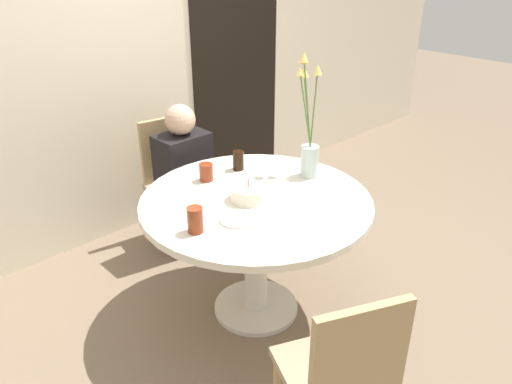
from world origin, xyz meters
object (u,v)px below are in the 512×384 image
flower_vase (309,137)px  drink_glass_2 (195,220)px  chair_left_flank (174,175)px  person_guest (185,184)px  chair_far_back (342,372)px  side_plate (238,219)px  drink_glass_0 (238,160)px  drink_glass_1 (206,172)px  birthday_cake (248,193)px

flower_vase → drink_glass_2: flower_vase is taller
chair_left_flank → person_guest: size_ratio=0.85×
chair_left_flank → drink_glass_2: 1.26m
chair_far_back → flower_vase: size_ratio=1.26×
side_plate → drink_glass_0: 0.62m
drink_glass_0 → drink_glass_1: bearing=177.3°
chair_left_flank → drink_glass_2: bearing=-110.6°
chair_far_back → drink_glass_0: size_ratio=7.68×
chair_left_flank → chair_far_back: size_ratio=1.00×
drink_glass_0 → drink_glass_1: size_ratio=1.14×
birthday_cake → person_guest: person_guest is taller
chair_left_flank → drink_glass_1: chair_left_flank is taller
drink_glass_2 → person_guest: bearing=57.5°
drink_glass_1 → person_guest: size_ratio=0.10×
drink_glass_2 → person_guest: size_ratio=0.12×
flower_vase → birthday_cake: bearing=-180.0°
flower_vase → drink_glass_1: (-0.48, 0.35, -0.19)m
chair_left_flank → chair_far_back: bearing=-97.8°
birthday_cake → side_plate: 0.22m
drink_glass_1 → flower_vase: bearing=-35.5°
chair_far_back → drink_glass_2: 0.94m
flower_vase → drink_glass_0: flower_vase is taller
chair_left_flank → drink_glass_0: 0.73m
chair_left_flank → drink_glass_2: size_ratio=6.98×
birthday_cake → drink_glass_2: drink_glass_2 is taller
chair_left_flank → drink_glass_1: bearing=-98.9°
flower_vase → side_plate: 0.71m
drink_glass_2 → drink_glass_1: bearing=46.5°
chair_left_flank → chair_far_back: same height
birthday_cake → person_guest: (0.17, 0.84, -0.29)m
chair_left_flank → birthday_cake: bearing=-92.3°
chair_left_flank → person_guest: bearing=-90.0°
drink_glass_0 → drink_glass_2: drink_glass_2 is taller
drink_glass_1 → drink_glass_2: size_ratio=0.79×
chair_left_flank → flower_vase: (0.28, -0.99, 0.49)m
side_plate → drink_glass_2: drink_glass_2 is taller
side_plate → chair_far_back: bearing=-103.7°
drink_glass_2 → person_guest: (0.58, 0.90, -0.32)m
chair_left_flank → drink_glass_1: 0.74m
drink_glass_0 → drink_glass_2: 0.75m
chair_far_back → flower_vase: (0.86, 0.95, 0.49)m
chair_left_flank → person_guest: (-0.02, -0.16, -0.01)m
chair_left_flank → chair_far_back: (-0.58, -1.95, 0.00)m
chair_left_flank → drink_glass_0: (0.03, -0.66, 0.31)m
flower_vase → chair_far_back: bearing=-132.1°
flower_vase → drink_glass_0: bearing=126.4°
birthday_cake → drink_glass_0: size_ratio=1.65×
side_plate → drink_glass_0: (0.41, 0.46, 0.05)m
drink_glass_2 → chair_left_flank: bearing=60.5°
drink_glass_2 → chair_far_back: bearing=-88.9°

